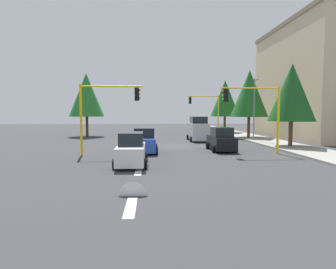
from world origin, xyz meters
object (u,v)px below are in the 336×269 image
Objects in this scene: car_blue at (144,142)px; street_lamp_curbside at (255,102)px; tree_roadside_far at (225,98)px; tree_roadside_mid at (249,94)px; traffic_signal_near_right at (106,105)px; traffic_signal_near_left at (255,106)px; car_white at (131,150)px; traffic_signal_far_left at (206,107)px; delivery_van_silver at (198,130)px; car_black at (221,140)px; tree_roadside_near at (292,93)px; tree_opposite_side at (86,95)px.

street_lamp_curbside is at bearing 124.96° from car_blue.
tree_roadside_far is 26.35m from car_blue.
tree_roadside_mid reaches higher than street_lamp_curbside.
traffic_signal_near_right is 0.62× the size of tree_roadside_mid.
traffic_signal_near_left reaches higher than car_white.
traffic_signal_near_left is at bearing -20.42° from street_lamp_curbside.
traffic_signal_far_left is (-20.00, 11.34, 0.30)m from traffic_signal_near_right.
tree_roadside_far reaches higher than delivery_van_silver.
tree_roadside_mid is at bearing 162.63° from traffic_signal_near_left.
car_black is at bearing 97.69° from car_blue.
tree_roadside_near is at bearing 2.86° from tree_roadside_far.
car_white is at bearing -36.46° from tree_roadside_mid.
traffic_signal_far_left is 0.75× the size of tree_roadside_near.
tree_roadside_near is at bearing 103.92° from traffic_signal_near_right.
traffic_signal_near_right is at bearing -77.43° from car_black.
traffic_signal_near_left reaches higher than car_black.
street_lamp_curbside reaches higher than traffic_signal_far_left.
tree_roadside_mid is (-14.00, 4.38, 1.90)m from traffic_signal_near_left.
traffic_signal_far_left is 5.70m from tree_roadside_far.
street_lamp_curbside reaches higher than car_black.
tree_roadside_mid reaches higher than delivery_van_silver.
car_white is (15.31, -6.58, -0.39)m from delivery_van_silver.
car_black is (11.95, -6.43, -4.71)m from tree_roadside_mid.
car_blue is at bearing -24.46° from traffic_signal_far_left.
tree_roadside_near reaches higher than car_white.
tree_opposite_side is (-4.00, -21.00, 0.01)m from tree_roadside_mid.
traffic_signal_far_left reaches higher than car_white.
traffic_signal_near_right is 4.17m from car_blue.
car_blue is (22.81, -12.35, -4.64)m from tree_roadside_far.
car_white is (6.33, -7.07, -0.00)m from car_black.
car_black and car_white have the same top height.
tree_roadside_near is 25.66m from tree_opposite_side.
delivery_van_silver is 1.15× the size of car_white.
tree_opposite_side reaches higher than tree_roadside_far.
car_blue is (-1.19, -8.47, -2.81)m from traffic_signal_near_left.
traffic_signal_near_right is at bearing -38.27° from delivery_van_silver.
traffic_signal_far_left is 7.54m from tree_roadside_mid.
tree_roadside_far is 1.10× the size of tree_roadside_near.
tree_roadside_near is 1.60× the size of delivery_van_silver.
tree_roadside_mid reaches higher than tree_roadside_near.
tree_roadside_near is 8.30m from car_black.
delivery_van_silver is 11.49m from car_blue.
car_black is at bearing -28.30° from tree_roadside_mid.
car_black is (15.95, 14.57, -4.72)m from tree_opposite_side.
traffic_signal_near_right is 1.01× the size of traffic_signal_near_left.
traffic_signal_near_left is 1.09× the size of delivery_van_silver.
tree_roadside_mid is (10.00, 0.50, 0.07)m from tree_roadside_far.
tree_roadside_far is 0.99× the size of tree_roadside_mid.
traffic_signal_far_left is at bearing 150.44° from traffic_signal_near_right.
traffic_signal_near_left is 0.68× the size of tree_roadside_near.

